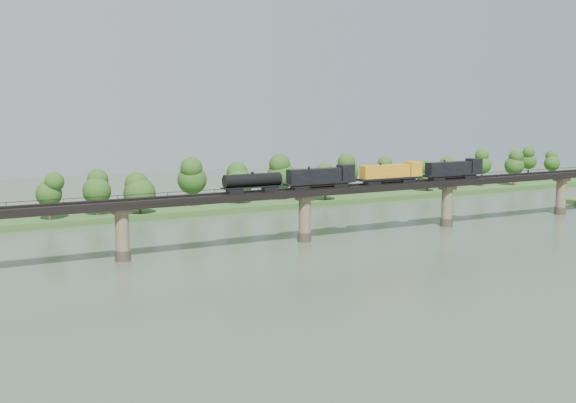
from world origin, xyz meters
TOP-DOWN VIEW (x-y plane):
  - ground at (0.00, 0.00)m, footprint 400.00×400.00m
  - far_bank at (0.00, 85.00)m, footprint 300.00×24.00m
  - bridge at (0.00, 30.00)m, footprint 236.00×30.00m
  - bridge_superstructure at (0.00, 30.00)m, footprint 220.00×4.90m
  - far_treeline at (-8.21, 80.52)m, footprint 289.06×17.54m
  - freight_train at (16.48, 30.00)m, footprint 69.31×2.70m

SIDE VIEW (x-z plane):
  - ground at x=0.00m, z-range 0.00..0.00m
  - far_bank at x=0.00m, z-range 0.00..1.60m
  - bridge at x=0.00m, z-range -0.29..11.21m
  - far_treeline at x=-8.21m, z-range 2.03..15.63m
  - bridge_superstructure at x=0.00m, z-range 11.42..12.17m
  - freight_train at x=16.48m, z-range 11.39..16.16m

